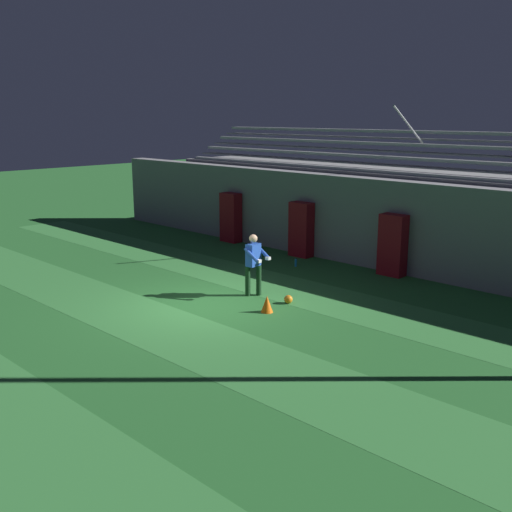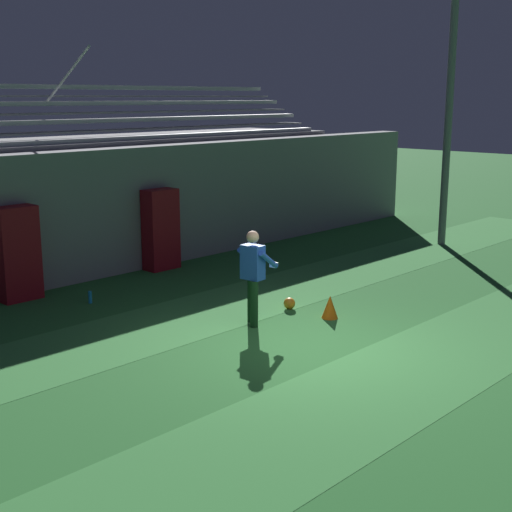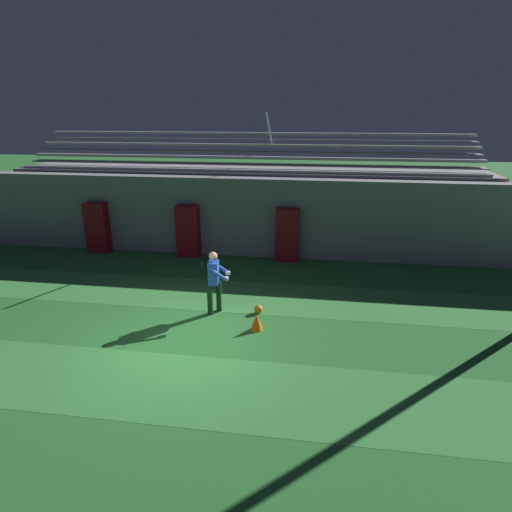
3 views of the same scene
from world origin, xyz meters
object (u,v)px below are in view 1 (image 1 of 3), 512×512
(padding_pillar_gate_left, at_px, (301,230))
(goalkeeper, at_px, (254,261))
(padding_pillar_gate_right, at_px, (393,245))
(soccer_ball, at_px, (288,299))
(padding_pillar_far_left, at_px, (231,218))
(traffic_cone, at_px, (267,304))
(water_bottle, at_px, (296,263))

(padding_pillar_gate_left, relative_size, goalkeeper, 1.11)
(padding_pillar_gate_right, xyz_separation_m, soccer_ball, (-0.40, -4.27, -0.82))
(padding_pillar_far_left, bearing_deg, traffic_cone, -37.52)
(goalkeeper, height_order, soccer_ball, goalkeeper)
(padding_pillar_far_left, bearing_deg, padding_pillar_gate_left, 0.00)
(goalkeeper, bearing_deg, padding_pillar_far_left, 141.47)
(padding_pillar_gate_left, relative_size, padding_pillar_gate_right, 1.00)
(padding_pillar_gate_right, height_order, traffic_cone, padding_pillar_gate_right)
(padding_pillar_gate_right, relative_size, water_bottle, 7.73)
(padding_pillar_far_left, xyz_separation_m, soccer_ball, (6.64, -4.27, -0.82))
(goalkeeper, relative_size, soccer_ball, 7.59)
(goalkeeper, bearing_deg, traffic_cone, -32.47)
(padding_pillar_gate_left, distance_m, water_bottle, 1.66)
(padding_pillar_far_left, bearing_deg, water_bottle, -15.79)
(padding_pillar_far_left, xyz_separation_m, water_bottle, (4.28, -1.21, -0.81))
(traffic_cone, height_order, water_bottle, traffic_cone)
(goalkeeper, xyz_separation_m, soccer_ball, (1.12, 0.13, -0.84))
(padding_pillar_gate_right, height_order, water_bottle, padding_pillar_gate_right)
(padding_pillar_gate_left, bearing_deg, padding_pillar_gate_right, 0.00)
(padding_pillar_gate_left, relative_size, traffic_cone, 4.42)
(padding_pillar_gate_left, relative_size, padding_pillar_far_left, 1.00)
(water_bottle, bearing_deg, soccer_ball, -52.33)
(soccer_ball, xyz_separation_m, water_bottle, (-2.36, 3.06, 0.01))
(water_bottle, bearing_deg, padding_pillar_gate_right, 23.68)
(soccer_ball, distance_m, traffic_cone, 0.90)
(goalkeeper, height_order, traffic_cone, goalkeeper)
(padding_pillar_far_left, height_order, goalkeeper, padding_pillar_far_left)
(goalkeeper, distance_m, water_bottle, 3.52)
(goalkeeper, xyz_separation_m, traffic_cone, (1.20, -0.76, -0.74))
(padding_pillar_gate_right, xyz_separation_m, padding_pillar_far_left, (-7.03, 0.00, 0.00))
(padding_pillar_far_left, xyz_separation_m, traffic_cone, (6.72, -5.16, -0.72))
(traffic_cone, bearing_deg, padding_pillar_gate_right, 86.52)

